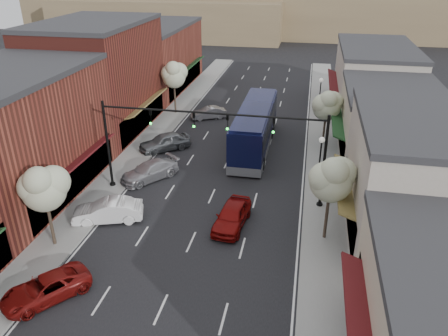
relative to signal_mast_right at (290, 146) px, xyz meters
The scene contains 28 objects.
ground 10.81m from the signal_mast_right, 125.10° to the right, with size 160.00×160.00×0.00m, color black.
sidewalk_left 18.10m from the signal_mast_right, 143.17° to the left, with size 2.80×73.00×0.15m, color gray.
sidewalk_right 11.78m from the signal_mast_right, 75.18° to the left, with size 2.80×73.00×0.15m, color gray.
curb_left 17.04m from the signal_mast_right, 140.24° to the left, with size 0.25×73.00×0.17m, color gray.
curb_right 11.53m from the signal_mast_right, 82.52° to the left, with size 0.25×73.00×0.17m, color gray.
bldg_left_midnear 19.95m from the signal_mast_right, behind, with size 10.14×14.10×9.40m.
bldg_left_midfar 23.22m from the signal_mast_right, 148.85° to the left, with size 10.14×14.10×10.90m.
bldg_left_far 34.32m from the signal_mast_right, 125.32° to the left, with size 10.14×18.10×8.40m.
bldg_right_midnear 8.37m from the signal_mast_right, 13.86° to the right, with size 9.14×12.10×7.90m.
bldg_right_midfar 12.94m from the signal_mast_right, 51.07° to the left, with size 9.14×12.10×6.40m.
bldg_right_far 25.35m from the signal_mast_right, 71.37° to the left, with size 9.14×16.10×7.40m.
hill_far 82.21m from the signal_mast_right, 93.92° to the left, with size 120.00×30.00×12.00m, color #7A6647.
hill_near 76.41m from the signal_mast_right, 113.63° to the left, with size 50.00×20.00×8.00m, color #7A6647.
signal_mast_right is the anchor object (origin of this frame).
signal_mast_left 11.24m from the signal_mast_right, behind, with size 8.22×0.46×7.00m.
tree_right_near 4.89m from the signal_mast_right, 56.09° to the right, with size 2.85×2.65×5.95m.
tree_right_far 12.27m from the signal_mast_right, 77.15° to the left, with size 2.85×2.65×5.43m.
tree_left_near 16.05m from the signal_mast_right, 149.86° to the right, with size 2.85×2.65×5.69m.
tree_left_far 22.68m from the signal_mast_right, 127.71° to the left, with size 2.85×2.65×6.13m.
lamp_post_near 3.69m from the signal_mast_right, 48.95° to the left, with size 0.44×0.44×4.44m.
lamp_post_far 20.19m from the signal_mast_right, 83.78° to the left, with size 0.44×0.44×4.44m.
coach_bus 10.82m from the signal_mast_right, 110.60° to the left, with size 2.95×13.19×4.03m.
red_hatchback 6.28m from the signal_mast_right, 133.28° to the right, with size 1.86×4.62×1.57m, color maroon.
parked_car_a 17.54m from the signal_mast_right, 133.74° to the right, with size 2.11×4.57×1.27m, color maroon.
parked_car_b 13.28m from the signal_mast_right, 158.47° to the right, with size 1.64×4.69×1.55m, color white.
parked_car_c 11.98m from the signal_mast_right, behind, with size 2.02×4.97×1.44m, color #A2A2A7.
parked_car_d 14.62m from the signal_mast_right, 146.84° to the left, with size 1.93×4.80×1.64m, color slate.
parked_car_e 20.10m from the signal_mast_right, 119.90° to the left, with size 1.37×3.92×1.29m, color #AAAAAF.
Camera 1 is at (6.50, -20.06, 16.41)m, focal length 35.00 mm.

